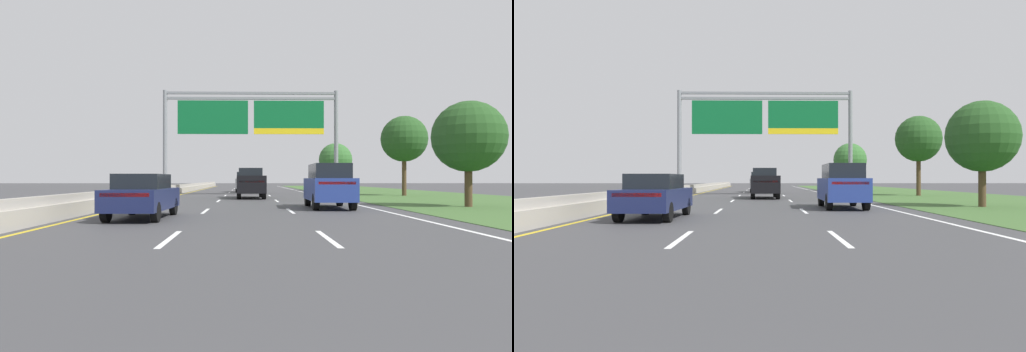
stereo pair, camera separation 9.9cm
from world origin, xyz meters
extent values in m
plane|color=#3D3D3F|center=(0.00, 35.00, 0.00)|extent=(220.00, 220.00, 0.00)
cube|color=white|center=(-1.85, 10.50, 0.00)|extent=(0.14, 3.00, 0.01)
cube|color=white|center=(-1.85, 19.50, 0.00)|extent=(0.14, 3.00, 0.01)
cube|color=white|center=(-1.85, 28.50, 0.00)|extent=(0.14, 3.00, 0.01)
cube|color=white|center=(-1.85, 37.50, 0.00)|extent=(0.14, 3.00, 0.01)
cube|color=white|center=(-1.85, 46.50, 0.00)|extent=(0.14, 3.00, 0.01)
cube|color=white|center=(-1.85, 55.50, 0.00)|extent=(0.14, 3.00, 0.01)
cube|color=white|center=(-1.85, 64.50, 0.00)|extent=(0.14, 3.00, 0.01)
cube|color=white|center=(-1.85, 73.50, 0.00)|extent=(0.14, 3.00, 0.01)
cube|color=white|center=(-1.85, 82.50, 0.00)|extent=(0.14, 3.00, 0.01)
cube|color=white|center=(1.85, 10.50, 0.00)|extent=(0.14, 3.00, 0.01)
cube|color=white|center=(1.85, 19.50, 0.00)|extent=(0.14, 3.00, 0.01)
cube|color=white|center=(1.85, 28.50, 0.00)|extent=(0.14, 3.00, 0.01)
cube|color=white|center=(1.85, 37.50, 0.00)|extent=(0.14, 3.00, 0.01)
cube|color=white|center=(1.85, 46.50, 0.00)|extent=(0.14, 3.00, 0.01)
cube|color=white|center=(1.85, 55.50, 0.00)|extent=(0.14, 3.00, 0.01)
cube|color=white|center=(1.85, 64.50, 0.00)|extent=(0.14, 3.00, 0.01)
cube|color=white|center=(1.85, 73.50, 0.00)|extent=(0.14, 3.00, 0.01)
cube|color=white|center=(1.85, 82.50, 0.00)|extent=(0.14, 3.00, 0.01)
cube|color=white|center=(5.90, 35.00, 0.00)|extent=(0.16, 106.00, 0.01)
cube|color=gold|center=(-5.90, 35.00, 0.00)|extent=(0.16, 106.00, 0.01)
cube|color=#3D602D|center=(13.95, 35.00, 0.01)|extent=(14.00, 110.00, 0.02)
cube|color=#A8A399|center=(-6.60, 35.00, 0.28)|extent=(0.60, 110.00, 0.55)
cube|color=#A8A399|center=(-6.60, 35.00, 0.70)|extent=(0.25, 110.00, 0.30)
cylinder|color=gray|center=(-7.05, 38.40, 4.50)|extent=(0.36, 0.36, 8.99)
cylinder|color=gray|center=(7.65, 38.40, 4.50)|extent=(0.36, 0.36, 8.99)
cube|color=gray|center=(0.30, 38.40, 8.77)|extent=(14.70, 0.24, 0.20)
cube|color=gray|center=(0.30, 38.40, 8.32)|extent=(14.70, 0.24, 0.20)
cube|color=#0C602D|center=(-2.95, 38.22, 6.66)|extent=(6.00, 0.12, 2.87)
cube|color=#0C602D|center=(3.55, 38.22, 6.91)|extent=(6.00, 0.12, 2.37)
cube|color=yellow|center=(3.55, 38.22, 5.48)|extent=(6.00, 0.12, 0.50)
cube|color=black|center=(0.22, 32.44, 0.92)|extent=(2.10, 5.43, 1.00)
cube|color=black|center=(0.21, 33.29, 1.81)|extent=(1.75, 1.93, 0.78)
cube|color=#B21414|center=(0.27, 29.78, 1.22)|extent=(1.68, 0.11, 0.12)
cube|color=black|center=(0.26, 30.72, 1.52)|extent=(2.03, 1.98, 0.20)
cylinder|color=black|center=(-0.66, 34.26, 0.42)|extent=(0.31, 0.85, 0.84)
cylinder|color=black|center=(1.04, 34.29, 0.42)|extent=(0.31, 0.85, 0.84)
cylinder|color=black|center=(-0.59, 30.59, 0.42)|extent=(0.31, 0.85, 0.84)
cylinder|color=black|center=(1.11, 30.62, 0.42)|extent=(0.31, 0.85, 0.84)
cube|color=slate|center=(-0.24, 47.11, 0.91)|extent=(1.94, 4.71, 1.05)
cube|color=black|center=(-0.24, 46.96, 1.77)|extent=(1.66, 3.01, 0.68)
cube|color=#B21414|center=(-0.26, 44.80, 1.22)|extent=(1.60, 0.09, 0.12)
cylinder|color=black|center=(-1.05, 48.71, 0.38)|extent=(0.27, 0.76, 0.76)
cylinder|color=black|center=(0.59, 48.70, 0.38)|extent=(0.27, 0.76, 0.76)
cylinder|color=black|center=(-1.07, 45.52, 0.38)|extent=(0.27, 0.76, 0.76)
cylinder|color=black|center=(0.57, 45.51, 0.38)|extent=(0.27, 0.76, 0.76)
cube|color=#161E47|center=(-3.74, 15.98, 0.69)|extent=(1.94, 4.45, 0.72)
cube|color=black|center=(-3.74, 15.93, 1.31)|extent=(1.63, 2.34, 0.52)
cube|color=#B21414|center=(-3.80, 13.82, 0.91)|extent=(1.53, 0.12, 0.12)
cylinder|color=black|center=(-4.50, 17.50, 0.33)|extent=(0.24, 0.67, 0.66)
cylinder|color=black|center=(-2.90, 17.45, 0.33)|extent=(0.24, 0.67, 0.66)
cylinder|color=black|center=(-4.58, 14.51, 0.33)|extent=(0.24, 0.67, 0.66)
cylinder|color=black|center=(-2.98, 14.46, 0.33)|extent=(0.24, 0.67, 0.66)
cube|color=navy|center=(3.86, 21.37, 0.91)|extent=(2.01, 4.74, 1.05)
cube|color=black|center=(3.86, 21.22, 1.77)|extent=(1.70, 3.04, 0.68)
cube|color=#B21414|center=(3.81, 19.06, 1.22)|extent=(1.60, 0.12, 0.12)
cylinder|color=black|center=(3.08, 22.99, 0.38)|extent=(0.28, 0.77, 0.76)
cylinder|color=black|center=(4.72, 22.95, 0.38)|extent=(0.28, 0.77, 0.76)
cylinder|color=black|center=(3.01, 19.79, 0.38)|extent=(0.28, 0.77, 0.76)
cylinder|color=black|center=(4.65, 19.76, 0.38)|extent=(0.28, 0.77, 0.76)
cylinder|color=#4C3823|center=(10.94, 21.97, 1.05)|extent=(0.36, 0.36, 2.10)
sphere|color=#234C1E|center=(10.94, 21.97, 3.51)|extent=(3.52, 3.52, 3.52)
cylinder|color=#4C3823|center=(12.96, 36.71, 1.60)|extent=(0.36, 0.36, 3.20)
sphere|color=#234C1E|center=(12.96, 36.71, 4.71)|extent=(3.79, 3.79, 3.79)
cylinder|color=#4C3823|center=(10.40, 52.55, 1.04)|extent=(0.36, 0.36, 2.09)
sphere|color=#33662D|center=(10.40, 52.55, 3.65)|extent=(3.92, 3.92, 3.92)
camera|label=1|loc=(-0.05, 0.04, 1.40)|focal=31.40mm
camera|label=2|loc=(0.05, 0.04, 1.40)|focal=31.40mm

